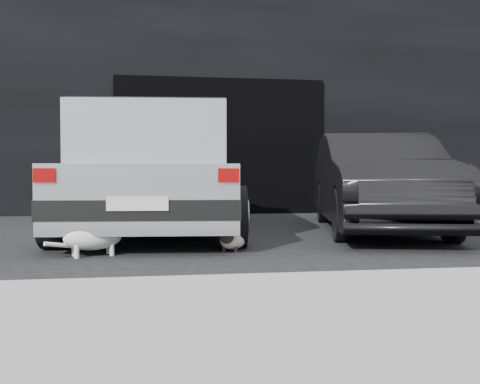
{
  "coord_description": "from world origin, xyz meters",
  "views": [
    {
      "loc": [
        -0.02,
        -5.7,
        0.76
      ],
      "look_at": [
        0.68,
        -0.86,
        0.59
      ],
      "focal_mm": 38.0,
      "sensor_mm": 36.0,
      "label": 1
    }
  ],
  "objects": [
    {
      "name": "ground",
      "position": [
        0.0,
        0.0,
        0.0
      ],
      "size": [
        80.0,
        80.0,
        0.0
      ],
      "primitive_type": "plane",
      "color": "black",
      "rests_on": "ground"
    },
    {
      "name": "building_facade",
      "position": [
        1.0,
        6.0,
        2.5
      ],
      "size": [
        34.0,
        4.0,
        5.0
      ],
      "primitive_type": "cube",
      "color": "black",
      "rests_on": "ground"
    },
    {
      "name": "garage_opening",
      "position": [
        1.0,
        3.99,
        1.3
      ],
      "size": [
        4.0,
        0.1,
        2.6
      ],
      "primitive_type": "cube",
      "color": "black",
      "rests_on": "ground"
    },
    {
      "name": "curb",
      "position": [
        1.0,
        -2.6,
        0.06
      ],
      "size": [
        18.0,
        0.25,
        0.12
      ],
      "primitive_type": "cube",
      "color": "gray",
      "rests_on": "ground"
    },
    {
      "name": "sidewalk",
      "position": [
        1.0,
        -3.8,
        0.06
      ],
      "size": [
        18.0,
        2.2,
        0.11
      ],
      "primitive_type": "cube",
      "color": "gray",
      "rests_on": "ground"
    },
    {
      "name": "silver_hatchback",
      "position": [
        -0.12,
        0.99,
        0.85
      ],
      "size": [
        2.39,
        4.39,
        1.56
      ],
      "rotation": [
        0.0,
        0.0,
        -0.09
      ],
      "color": "silver",
      "rests_on": "ground"
    },
    {
      "name": "second_car",
      "position": [
        2.77,
        0.77,
        0.66
      ],
      "size": [
        2.23,
        4.22,
        1.32
      ],
      "primitive_type": "imported",
      "rotation": [
        0.0,
        0.0,
        -0.22
      ],
      "color": "black",
      "rests_on": "ground"
    },
    {
      "name": "cat_siamese",
      "position": [
        0.62,
        -0.69,
        0.11
      ],
      "size": [
        0.41,
        0.68,
        0.25
      ],
      "rotation": [
        0.0,
        0.0,
        2.74
      ],
      "color": "beige",
      "rests_on": "ground"
    },
    {
      "name": "cat_white",
      "position": [
        -0.67,
        -0.82,
        0.18
      ],
      "size": [
        0.76,
        0.43,
        0.38
      ],
      "rotation": [
        0.0,
        0.0,
        -1.24
      ],
      "color": "silver",
      "rests_on": "ground"
    }
  ]
}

